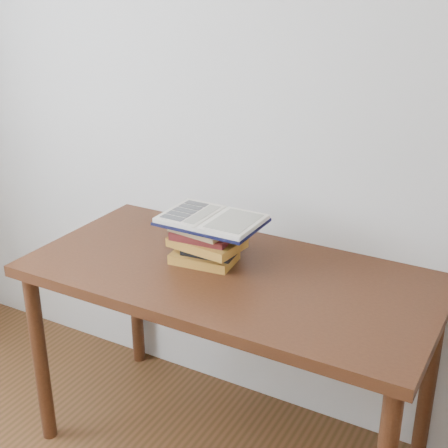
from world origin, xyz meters
The scene contains 3 objects.
desk centered at (0.07, 1.38, 0.71)m, with size 1.51×0.76×0.81m.
book_stack centered at (-0.05, 1.40, 0.89)m, with size 0.27×0.20×0.15m.
open_book centered at (-0.04, 1.42, 0.98)m, with size 0.37×0.26×0.03m.
Camera 1 is at (1.04, -0.41, 1.84)m, focal length 50.00 mm.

